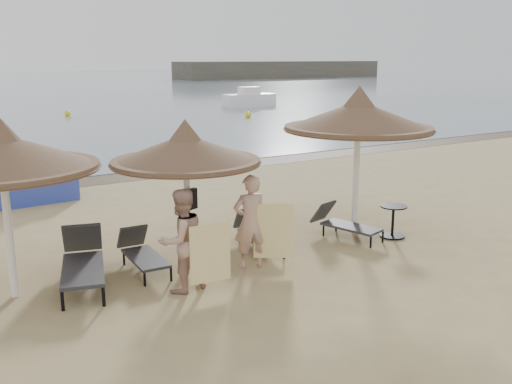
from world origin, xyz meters
The scene contains 19 objects.
ground centered at (0.00, 0.00, 0.00)m, with size 160.00×160.00×0.00m, color tan.
wet_sand_strip centered at (0.00, 9.40, 0.00)m, with size 200.00×1.60×0.01m, color #4D3C29.
palapa_left centered at (-3.88, 1.10, 2.37)m, with size 3.00×3.00×2.98m.
palapa_center centered at (-0.81, 0.99, 2.18)m, with size 2.76×2.76×2.74m.
palapa_right centered at (3.27, 0.95, 2.57)m, with size 3.26×3.26×3.23m.
lounger_far_left centered at (-2.76, 1.10, 0.41)m, with size 1.20×2.14×0.91m.
lounger_near_left centered at (-1.65, 1.23, 0.32)m, with size 0.59×1.61×0.71m.
lounger_near_right centered at (0.80, 1.15, 0.32)m, with size 0.83×1.69×0.72m.
lounger_far_right centered at (2.76, 0.74, 0.32)m, with size 0.93×1.67×0.71m.
side_table centered at (3.68, 0.16, 0.33)m, with size 0.58×0.58×0.70m.
person_left centered at (-1.43, -0.11, 1.01)m, with size 0.93×0.61×2.03m, color tan.
person_right centered at (0.08, 0.20, 1.03)m, with size 0.94×0.61×2.05m, color tan.
towel_left centered at (-1.08, -0.46, 0.69)m, with size 0.71×0.08×1.00m.
towel_right centered at (0.43, -0.05, 0.71)m, with size 0.63×0.41×1.03m.
bag_patterned centered at (-0.81, 1.17, 1.09)m, with size 0.27×0.17×0.33m.
bag_dark centered at (-0.81, 0.83, 1.30)m, with size 0.28×0.19×0.38m.
pedal_boat centered at (-2.57, 7.70, 0.43)m, with size 2.61×1.66×1.17m.
buoy_mid centered at (4.17, 30.26, 0.20)m, with size 0.39×0.39×0.39m, color yellow.
buoy_right centered at (13.81, 23.16, 0.20)m, with size 0.40×0.40×0.40m, color yellow.
Camera 1 is at (-5.09, -8.37, 3.83)m, focal length 40.00 mm.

